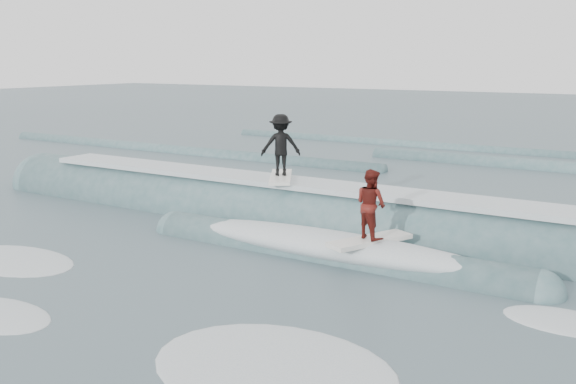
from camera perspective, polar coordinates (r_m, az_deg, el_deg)
The scene contains 6 objects.
ground at distance 13.06m, azimuth -10.00°, elevation -8.04°, with size 160.00×160.00×0.00m, color #3E555A.
breaking_wave at distance 16.86m, azimuth 1.94°, elevation -3.18°, with size 23.43×3.91×2.26m.
surfer_black at distance 17.23m, azimuth -0.65°, elevation 3.94°, with size 1.47×2.01×1.75m.
surfer_red at distance 13.78m, azimuth 7.36°, elevation -1.55°, with size 1.35×2.04×1.60m.
whitewater at distance 10.84m, azimuth -7.56°, elevation -12.19°, with size 13.51×6.72×0.10m.
far_swells at distance 28.88m, azimuth 11.16°, elevation 2.79°, with size 41.87×8.65×0.80m.
Camera 1 is at (8.21, -9.16, 4.38)m, focal length 40.00 mm.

